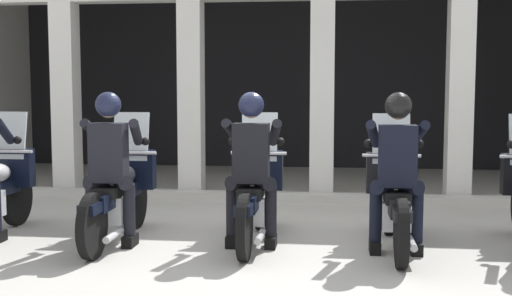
{
  "coord_description": "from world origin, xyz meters",
  "views": [
    {
      "loc": [
        0.83,
        -7.0,
        1.66
      ],
      "look_at": [
        0.0,
        0.05,
        0.98
      ],
      "focal_mm": 46.82,
      "sensor_mm": 36.0,
      "label": 1
    }
  ],
  "objects_px": {
    "motorcycle_left": "(120,193)",
    "motorcycle_right": "(394,198)",
    "police_officer_left": "(110,155)",
    "police_officer_center": "(251,156)",
    "motorcycle_center": "(255,194)",
    "police_officer_right": "(397,159)"
  },
  "relations": [
    {
      "from": "motorcycle_left",
      "to": "motorcycle_center",
      "type": "distance_m",
      "value": 1.45
    },
    {
      "from": "police_officer_center",
      "to": "motorcycle_center",
      "type": "bearing_deg",
      "value": 92.52
    },
    {
      "from": "police_officer_right",
      "to": "motorcycle_right",
      "type": "bearing_deg",
      "value": 82.35
    },
    {
      "from": "police_officer_left",
      "to": "motorcycle_center",
      "type": "height_order",
      "value": "police_officer_left"
    },
    {
      "from": "police_officer_right",
      "to": "motorcycle_center",
      "type": "bearing_deg",
      "value": 157.96
    },
    {
      "from": "motorcycle_left",
      "to": "police_officer_left",
      "type": "bearing_deg",
      "value": -91.12
    },
    {
      "from": "motorcycle_left",
      "to": "motorcycle_right",
      "type": "height_order",
      "value": "same"
    },
    {
      "from": "police_officer_left",
      "to": "motorcycle_right",
      "type": "xyz_separation_m",
      "value": [
        2.89,
        0.31,
        -0.44
      ]
    },
    {
      "from": "motorcycle_center",
      "to": "police_officer_right",
      "type": "relative_size",
      "value": 1.29
    },
    {
      "from": "motorcycle_center",
      "to": "police_officer_center",
      "type": "distance_m",
      "value": 0.52
    },
    {
      "from": "motorcycle_right",
      "to": "police_officer_right",
      "type": "height_order",
      "value": "police_officer_right"
    },
    {
      "from": "police_officer_center",
      "to": "police_officer_left",
      "type": "bearing_deg",
      "value": -172.4
    },
    {
      "from": "motorcycle_center",
      "to": "police_officer_center",
      "type": "relative_size",
      "value": 1.29
    },
    {
      "from": "police_officer_left",
      "to": "police_officer_center",
      "type": "relative_size",
      "value": 1.0
    },
    {
      "from": "motorcycle_left",
      "to": "motorcycle_right",
      "type": "bearing_deg",
      "value": -0.3
    },
    {
      "from": "motorcycle_center",
      "to": "police_officer_center",
      "type": "height_order",
      "value": "police_officer_center"
    },
    {
      "from": "police_officer_center",
      "to": "police_officer_right",
      "type": "relative_size",
      "value": 1.0
    },
    {
      "from": "police_officer_center",
      "to": "motorcycle_right",
      "type": "height_order",
      "value": "police_officer_center"
    },
    {
      "from": "motorcycle_right",
      "to": "motorcycle_center",
      "type": "bearing_deg",
      "value": 168.91
    },
    {
      "from": "motorcycle_center",
      "to": "police_officer_left",
      "type": "bearing_deg",
      "value": -161.54
    },
    {
      "from": "motorcycle_center",
      "to": "motorcycle_right",
      "type": "xyz_separation_m",
      "value": [
        1.44,
        -0.09,
        0.0
      ]
    },
    {
      "from": "police_officer_left",
      "to": "motorcycle_center",
      "type": "xyz_separation_m",
      "value": [
        1.44,
        0.41,
        -0.44
      ]
    }
  ]
}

